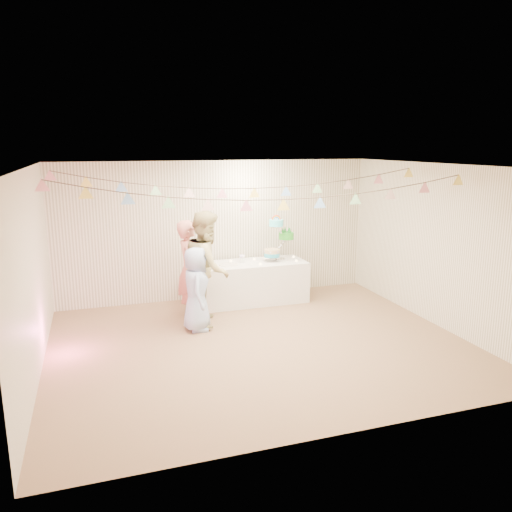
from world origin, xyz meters
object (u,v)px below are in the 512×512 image
object	(u,v)px
person_adult_a	(190,270)
person_child	(196,289)
person_adult_b	(207,268)
cake_stand	(279,239)
table	(252,282)

from	to	relation	value
person_adult_a	person_child	world-z (taller)	person_adult_a
person_adult_b	person_child	bearing A→B (deg)	154.69
cake_stand	person_adult_b	distance (m)	1.81
person_child	person_adult_b	bearing A→B (deg)	-33.64
cake_stand	person_adult_a	xyz separation A→B (m)	(-1.80, -0.58, -0.31)
cake_stand	person_adult_b	world-z (taller)	person_adult_b
cake_stand	person_adult_a	world-z (taller)	person_adult_a
person_adult_b	table	bearing A→B (deg)	-33.92
person_adult_b	person_child	distance (m)	0.45
table	person_child	world-z (taller)	person_child
table	cake_stand	size ratio (longest dim) A/B	2.53
table	cake_stand	world-z (taller)	cake_stand
cake_stand	person_adult_a	size ratio (longest dim) A/B	0.47
cake_stand	person_child	size ratio (longest dim) A/B	0.60
cake_stand	person_child	distance (m)	2.20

